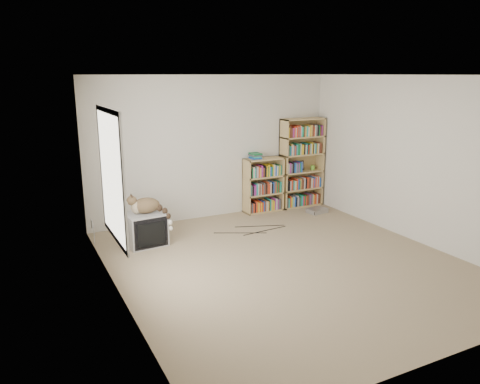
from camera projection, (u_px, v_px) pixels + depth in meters
name	position (u px, v px, depth m)	size (l,w,h in m)	color
floor	(288.00, 263.00, 6.38)	(4.50, 5.00, 0.01)	tan
wall_back	(213.00, 148.00, 8.24)	(4.50, 0.02, 2.50)	silver
wall_front	(452.00, 229.00, 3.91)	(4.50, 0.02, 2.50)	silver
wall_left	(115.00, 193.00, 5.09)	(0.02, 5.00, 2.50)	silver
wall_right	(416.00, 160.00, 7.05)	(0.02, 5.00, 2.50)	silver
ceiling	(293.00, 75.00, 5.77)	(4.50, 5.00, 0.02)	white
window	(112.00, 176.00, 5.24)	(0.02, 1.22, 1.52)	white
crt_tv	(145.00, 229.00, 7.05)	(0.61, 0.56, 0.49)	#A9A9AB
cat	(149.00, 208.00, 6.96)	(0.62, 0.49, 0.51)	#392317
bookcase_tall	(301.00, 165.00, 9.00)	(0.85, 0.30, 1.70)	tan
bookcase_short	(263.00, 187.00, 8.71)	(0.73, 0.30, 1.01)	tan
book_stack	(256.00, 156.00, 8.52)	(0.19, 0.24, 0.10)	red
green_mug	(312.00, 167.00, 9.11)	(0.08, 0.08, 0.09)	#61A12E
framed_print	(301.00, 165.00, 9.10)	(0.13, 0.01, 0.18)	black
dvd_player	(317.00, 211.00, 8.70)	(0.35, 0.25, 0.08)	#A9A8AD
wall_outlet	(92.00, 224.00, 7.02)	(0.01, 0.08, 0.13)	silver
floor_cables	(246.00, 231.00, 7.67)	(1.20, 0.70, 0.01)	black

